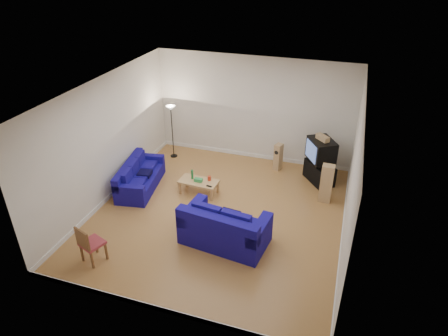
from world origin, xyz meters
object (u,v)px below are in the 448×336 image
(tv_stand, at_px, (319,172))
(television, at_px, (321,150))
(sofa_three_seat, at_px, (139,179))
(sofa_loveseat, at_px, (224,230))
(coffee_table, at_px, (199,183))

(tv_stand, distance_m, television, 0.70)
(sofa_three_seat, height_order, sofa_loveseat, sofa_loveseat)
(sofa_loveseat, relative_size, tv_stand, 2.17)
(sofa_loveseat, height_order, tv_stand, sofa_loveseat)
(sofa_three_seat, xyz_separation_m, coffee_table, (1.67, 0.24, 0.05))
(coffee_table, distance_m, tv_stand, 3.44)
(sofa_three_seat, distance_m, sofa_loveseat, 3.34)
(television, bearing_deg, sofa_three_seat, -98.47)
(tv_stand, height_order, television, television)
(sofa_loveseat, height_order, television, television)
(sofa_three_seat, bearing_deg, coffee_table, 88.90)
(coffee_table, distance_m, television, 3.47)
(tv_stand, bearing_deg, coffee_table, -98.42)
(sofa_loveseat, distance_m, coffee_table, 2.19)
(coffee_table, height_order, tv_stand, tv_stand)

